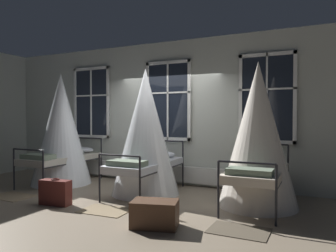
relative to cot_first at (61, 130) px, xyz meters
The scene contains 11 objects.
ground 2.56m from the cot_first, ahead, with size 19.50×19.50×0.00m, color gray.
back_wall_with_windows 2.56m from the cot_first, 27.52° to the left, with size 9.44×0.10×3.30m, color #B2B7AD.
window_bank 2.47m from the cot_first, 25.06° to the left, with size 5.55×0.10×2.77m.
cot_first is the anchor object (origin of this frame).
cot_second 2.26m from the cot_first, ahead, with size 1.36×1.94×2.52m.
cot_third 4.46m from the cot_first, ahead, with size 1.36×1.94×2.51m.
rug_first 1.84m from the cot_first, 88.76° to the right, with size 0.80×0.56×0.01m, color #8E7A5B.
rug_second 2.90m from the cot_first, 31.32° to the right, with size 0.80×0.56×0.01m, color #8E7A5B.
rug_third 4.81m from the cot_first, 17.03° to the right, with size 0.80×0.56×0.01m, color brown.
suitcase_dark 2.15m from the cot_first, 49.58° to the right, with size 0.58×0.27×0.47m.
travel_trunk 3.90m from the cot_first, 27.07° to the right, with size 0.64×0.40×0.37m, color #472D1E.
Camera 1 is at (3.19, -5.55, 1.54)m, focal length 34.40 mm.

